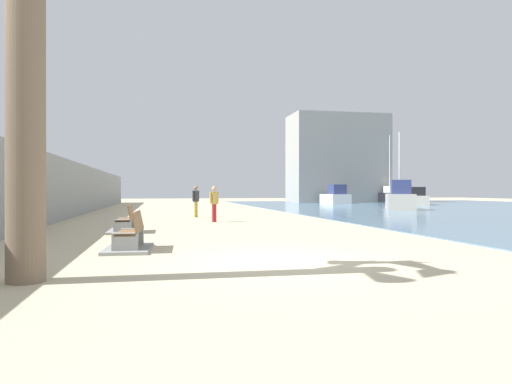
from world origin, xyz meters
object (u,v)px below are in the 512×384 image
at_px(person_standing, 196,199).
at_px(boat_far_left, 393,196).
at_px(bench_near, 130,241).
at_px(boat_distant, 417,198).
at_px(boat_outer, 400,198).
at_px(person_walking, 214,201).
at_px(bench_far, 125,226).
at_px(boat_far_right, 335,197).

relative_size(person_standing, boat_far_left, 0.22).
relative_size(bench_near, boat_distant, 0.37).
distance_m(bench_near, person_standing, 14.34).
bearing_deg(person_standing, boat_outer, 21.79).
distance_m(person_walking, boat_outer, 18.68).
relative_size(person_walking, boat_outer, 0.28).
distance_m(bench_far, boat_distant, 36.98).
height_order(bench_near, person_walking, person_walking).
height_order(person_walking, boat_outer, boat_outer).
distance_m(bench_far, person_walking, 6.11).
xyz_separation_m(boat_outer, boat_far_left, (9.55, 19.04, -0.06)).
height_order(person_walking, person_standing, person_standing).
height_order(bench_far, boat_far_left, boat_far_left).
xyz_separation_m(boat_far_left, boat_distant, (-2.00, -8.77, -0.11)).
distance_m(boat_far_left, boat_far_right, 8.65).
bearing_deg(bench_far, boat_far_right, 57.17).
xyz_separation_m(bench_near, person_walking, (3.28, 9.98, 0.77)).
bearing_deg(bench_far, person_standing, 70.06).
xyz_separation_m(bench_near, bench_far, (-0.48, 5.22, 0.00)).
bearing_deg(bench_near, boat_far_right, 61.59).
bearing_deg(boat_outer, boat_distant, 53.67).
height_order(boat_far_left, boat_far_right, boat_far_left).
xyz_separation_m(bench_far, boat_distant, (26.78, 25.50, 0.48)).
bearing_deg(bench_near, person_walking, 71.79).
height_order(bench_far, boat_outer, boat_outer).
height_order(boat_outer, boat_far_right, boat_outer).
height_order(boat_outer, boat_distant, boat_outer).
height_order(person_walking, boat_distant, boat_distant).
bearing_deg(bench_far, bench_near, -84.74).
xyz_separation_m(person_walking, boat_far_right, (16.73, 27.02, -0.19)).
xyz_separation_m(person_standing, boat_far_left, (25.57, 25.44, -0.22)).
bearing_deg(boat_far_right, person_standing, -127.01).
relative_size(bench_far, boat_far_right, 0.43).
bearing_deg(person_standing, boat_far_right, 52.99).
bearing_deg(boat_distant, bench_near, -130.55).
distance_m(boat_outer, boat_far_left, 21.30).
relative_size(person_walking, boat_far_right, 0.35).
relative_size(bench_far, person_walking, 1.24).
height_order(bench_far, boat_distant, boat_distant).
relative_size(bench_near, person_standing, 1.22).
bearing_deg(boat_far_right, person_walking, -121.77).
bearing_deg(bench_far, person_walking, 51.63).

